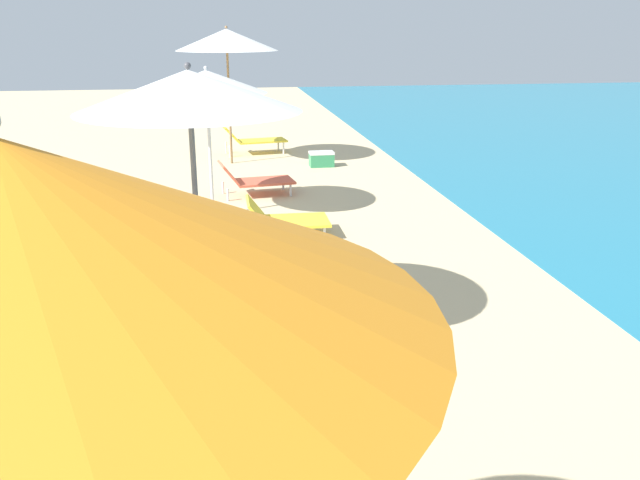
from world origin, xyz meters
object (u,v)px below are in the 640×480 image
Objects in this scene: lounger_farthest_shoreside at (253,139)px; umbrella_fourth at (189,91)px; lounger_fifth_inland at (285,218)px; cooler_box at (321,159)px; lounger_fifth_shoreside at (254,179)px; umbrella_farthest at (227,40)px; umbrella_third at (4,235)px; umbrella_fifth at (206,82)px; lounger_fourth_shoreside at (297,275)px; lounger_fourth_inland at (294,364)px.

umbrella_fourth is at bearing -105.30° from lounger_farthest_shoreside.
lounger_fifth_inland reaches higher than cooler_box.
lounger_farthest_shoreside is at bearing 79.04° from lounger_fifth_shoreside.
lounger_fifth_shoreside is 0.47× the size of umbrella_farthest.
lounger_fifth_inland is (0.30, -2.46, -0.03)m from lounger_fifth_shoreside.
lounger_farthest_shoreside is at bearing 129.26° from cooler_box.
umbrella_fourth is (0.26, 4.25, -0.08)m from umbrella_third.
umbrella_fourth is 4.50m from umbrella_fifth.
lounger_fourth_shoreside is 0.54× the size of umbrella_fifth.
lounger_fourth_shoreside reaches higher than lounger_fourth_inland.
lounger_fifth_inland reaches higher than lounger_fourth_inland.
lounger_fifth_inland is (0.10, 2.31, -0.02)m from lounger_fourth_shoreside.
umbrella_fifth is 1.49× the size of lounger_farthest_shoreside.
cooler_box is at bearing -60.08° from lounger_farthest_shoreside.
umbrella_fifth reaches higher than lounger_fourth_shoreside.
umbrella_fourth is 1.90× the size of lounger_fifth_shoreside.
umbrella_third is at bearing -104.28° from lounger_fifth_shoreside.
lounger_fourth_shoreside is 1.06× the size of lounger_fifth_inland.
lounger_fifth_inland is (1.03, -1.24, -1.83)m from umbrella_fifth.
umbrella_farthest is 5.51× the size of cooler_box.
umbrella_third reaches higher than umbrella_fourth.
umbrella_fifth is (-0.93, 3.55, 1.82)m from lounger_fourth_shoreside.
lounger_farthest_shoreside is (0.53, 1.05, -2.27)m from umbrella_farthest.
umbrella_fifth is 4.42× the size of cooler_box.
umbrella_third is 2.19× the size of lounger_fourth_shoreside.
cooler_box is (2.66, 12.26, -2.30)m from umbrella_third.
umbrella_fifth is 5.57m from lounger_farthest_shoreside.
umbrella_fourth is 4.97× the size of cooler_box.
umbrella_fourth reaches higher than umbrella_fifth.
lounger_fourth_inland is 1.22× the size of lounger_fifth_inland.
lounger_farthest_shoreside is (0.27, 10.82, 0.03)m from lounger_fourth_inland.
umbrella_farthest reaches higher than lounger_farthest_shoreside.
lounger_fourth_shoreside reaches higher than cooler_box.
cooler_box is at bearing 56.65° from umbrella_fifth.
lounger_fifth_shoreside is at bearing 58.87° from umbrella_fifth.
umbrella_third is 5.77m from lounger_fourth_shoreside.
lounger_fourth_inland is (0.74, -1.11, -2.05)m from umbrella_fourth.
umbrella_fifth is 4.63m from cooler_box.
lounger_fifth_inland is 6.46m from lounger_farthest_shoreside.
umbrella_fifth is at bearing 87.76° from umbrella_third.
lounger_fifth_inland is at bearing -50.31° from umbrella_fifth.
umbrella_fourth is 2.51m from lounger_fourth_shoreside.
lounger_fourth_shoreside is at bearing 76.25° from umbrella_third.
lounger_fourth_inland is 5.92m from umbrella_fifth.
lounger_fourth_inland is at bearing -56.38° from umbrella_fourth.
umbrella_third is 3.93m from lounger_fourth_inland.
lounger_farthest_shoreside is at bearing 79.88° from umbrella_fifth.
umbrella_farthest reaches higher than lounger_fifth_shoreside.
cooler_box is at bearing 76.10° from lounger_fourth_inland.
lounger_fourth_inland is at bearing -96.36° from lounger_fourth_shoreside.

